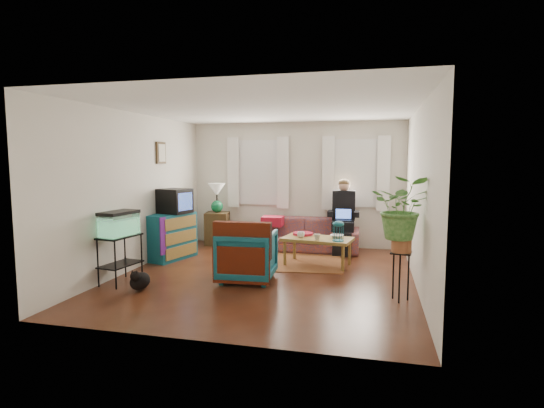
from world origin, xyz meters
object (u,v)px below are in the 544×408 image
(coffee_table, at_px, (317,251))
(aquarium_stand, at_px, (120,259))
(side_table, at_px, (217,228))
(plant_stand, at_px, (400,276))
(armchair, at_px, (247,253))
(sofa, at_px, (303,229))
(dresser, at_px, (171,236))

(coffee_table, bearing_deg, aquarium_stand, -137.50)
(aquarium_stand, relative_size, coffee_table, 0.61)
(side_table, height_order, plant_stand, side_table)
(aquarium_stand, bearing_deg, plant_stand, 10.41)
(side_table, distance_m, coffee_table, 2.69)
(aquarium_stand, height_order, armchair, armchair)
(sofa, bearing_deg, side_table, 174.49)
(side_table, xyz_separation_m, dresser, (-0.34, -1.47, 0.07))
(armchair, bearing_deg, aquarium_stand, 14.64)
(armchair, bearing_deg, sofa, -105.15)
(coffee_table, bearing_deg, armchair, -118.73)
(sofa, distance_m, aquarium_stand, 3.70)
(coffee_table, bearing_deg, sofa, 119.93)
(dresser, bearing_deg, coffee_table, 18.53)
(dresser, relative_size, armchair, 1.12)
(sofa, distance_m, dresser, 2.61)
(side_table, xyz_separation_m, aquarium_stand, (-0.35, -3.06, 0.01))
(armchair, height_order, plant_stand, armchair)
(dresser, height_order, coffee_table, dresser)
(dresser, distance_m, aquarium_stand, 1.60)
(side_table, bearing_deg, dresser, -103.05)
(side_table, bearing_deg, armchair, -59.87)
(side_table, height_order, armchair, armchair)
(dresser, bearing_deg, aquarium_stand, -75.21)
(side_table, relative_size, plant_stand, 1.08)
(dresser, bearing_deg, side_table, 92.10)
(dresser, relative_size, plant_stand, 1.45)
(sofa, relative_size, armchair, 2.64)
(armchair, height_order, coffee_table, armchair)
(sofa, bearing_deg, aquarium_stand, -129.19)
(aquarium_stand, bearing_deg, sofa, 60.79)
(dresser, distance_m, coffee_table, 2.70)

